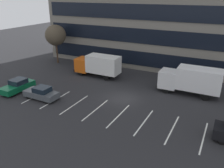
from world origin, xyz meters
name	(u,v)px	position (x,y,z in m)	size (l,w,h in m)	color
ground_plane	(123,98)	(0.00, 0.00, 0.00)	(120.00, 120.00, 0.00)	#262628
office_building	(169,0)	(0.00, 17.95, 10.80)	(40.86, 13.72, 21.60)	slate
lot_markings	(107,113)	(0.00, -4.04, 0.00)	(19.74, 5.40, 0.01)	silver
box_truck_white	(191,79)	(6.86, 5.04, 1.97)	(7.53, 2.49, 3.49)	white
box_truck_orange	(98,65)	(-6.69, 5.46, 1.86)	(7.12, 2.36, 3.30)	#D85914
sedan_forest	(18,86)	(-12.97, -4.26, 0.76)	(1.88, 4.48, 1.61)	#0C5933
sedan_charcoal	(41,93)	(-8.63, -4.57, 0.73)	(4.29, 1.80, 1.54)	#474C51
bare_tree	(56,35)	(-17.00, 8.43, 4.96)	(3.62, 3.62, 6.78)	#473323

